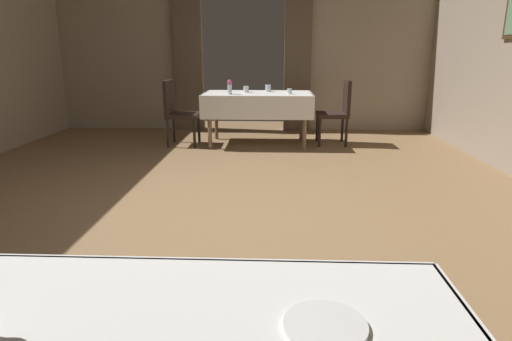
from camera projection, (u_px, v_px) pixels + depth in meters
name	position (u px, v px, depth m)	size (l,w,h in m)	color
ground	(209.00, 215.00, 3.61)	(10.08, 10.08, 0.00)	olive
wall_back	(243.00, 40.00, 7.23)	(6.40, 0.27, 3.00)	gray
dining_table_mid	(258.00, 100.00, 6.20)	(1.55, 0.92, 0.75)	#7A604C
chair_mid_left	(177.00, 110.00, 6.19)	(0.44, 0.44, 0.93)	black
chair_mid_right	(338.00, 109.00, 6.22)	(0.44, 0.44, 0.93)	black
plate_near_b	(325.00, 326.00, 0.92)	(0.18, 0.18, 0.01)	white
flower_vase_mid	(230.00, 86.00, 5.93)	(0.07, 0.07, 0.20)	silver
glass_mid_b	(268.00, 88.00, 6.33)	(0.08, 0.08, 0.10)	silver
glass_mid_c	(246.00, 89.00, 6.23)	(0.08, 0.08, 0.09)	silver
glass_mid_d	(290.00, 91.00, 5.96)	(0.06, 0.06, 0.08)	silver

